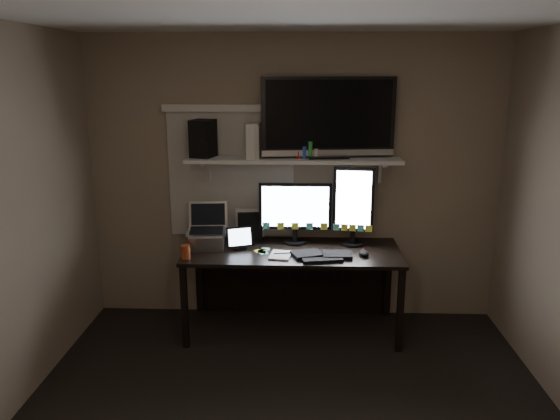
{
  "coord_description": "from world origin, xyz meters",
  "views": [
    {
      "loc": [
        0.06,
        -2.92,
        2.2
      ],
      "look_at": [
        -0.1,
        1.25,
        1.12
      ],
      "focal_mm": 35.0,
      "sensor_mm": 36.0,
      "label": 1
    }
  ],
  "objects_px": {
    "game_console": "(256,140)",
    "speaker": "(203,138)",
    "cup": "(186,252)",
    "monitor_portrait": "(353,206)",
    "laptop": "(206,227)",
    "desk": "(293,265)",
    "tablet": "(240,238)",
    "monitor_landscape": "(295,213)",
    "keyboard": "(322,255)",
    "mouse": "(364,253)",
    "tv": "(328,118)"
  },
  "relations": [
    {
      "from": "keyboard",
      "to": "tablet",
      "type": "relative_size",
      "value": 2.16
    },
    {
      "from": "keyboard",
      "to": "laptop",
      "type": "height_order",
      "value": "laptop"
    },
    {
      "from": "monitor_landscape",
      "to": "monitor_portrait",
      "type": "bearing_deg",
      "value": -3.63
    },
    {
      "from": "speaker",
      "to": "monitor_landscape",
      "type": "bearing_deg",
      "value": 14.11
    },
    {
      "from": "mouse",
      "to": "speaker",
      "type": "height_order",
      "value": "speaker"
    },
    {
      "from": "monitor_portrait",
      "to": "cup",
      "type": "xyz_separation_m",
      "value": [
        -1.36,
        -0.41,
        -0.29
      ]
    },
    {
      "from": "cup",
      "to": "speaker",
      "type": "height_order",
      "value": "speaker"
    },
    {
      "from": "desk",
      "to": "keyboard",
      "type": "xyz_separation_m",
      "value": [
        0.24,
        -0.27,
        0.19
      ]
    },
    {
      "from": "desk",
      "to": "laptop",
      "type": "relative_size",
      "value": 4.88
    },
    {
      "from": "monitor_portrait",
      "to": "tv",
      "type": "bearing_deg",
      "value": 176.38
    },
    {
      "from": "monitor_landscape",
      "to": "keyboard",
      "type": "xyz_separation_m",
      "value": [
        0.22,
        -0.35,
        -0.26
      ]
    },
    {
      "from": "monitor_landscape",
      "to": "tablet",
      "type": "height_order",
      "value": "monitor_landscape"
    },
    {
      "from": "mouse",
      "to": "cup",
      "type": "xyz_separation_m",
      "value": [
        -1.43,
        -0.12,
        0.03
      ]
    },
    {
      "from": "monitor_landscape",
      "to": "cup",
      "type": "relative_size",
      "value": 5.62
    },
    {
      "from": "monitor_portrait",
      "to": "laptop",
      "type": "relative_size",
      "value": 1.87
    },
    {
      "from": "desk",
      "to": "tv",
      "type": "distance_m",
      "value": 1.3
    },
    {
      "from": "mouse",
      "to": "cup",
      "type": "height_order",
      "value": "cup"
    },
    {
      "from": "speaker",
      "to": "cup",
      "type": "bearing_deg",
      "value": -86.22
    },
    {
      "from": "monitor_portrait",
      "to": "tablet",
      "type": "xyz_separation_m",
      "value": [
        -0.95,
        -0.16,
        -0.25
      ]
    },
    {
      "from": "mouse",
      "to": "tablet",
      "type": "height_order",
      "value": "tablet"
    },
    {
      "from": "desk",
      "to": "monitor_portrait",
      "type": "bearing_deg",
      "value": 5.24
    },
    {
      "from": "monitor_landscape",
      "to": "game_console",
      "type": "distance_m",
      "value": 0.71
    },
    {
      "from": "desk",
      "to": "monitor_portrait",
      "type": "relative_size",
      "value": 2.61
    },
    {
      "from": "cup",
      "to": "speaker",
      "type": "distance_m",
      "value": 0.97
    },
    {
      "from": "game_console",
      "to": "speaker",
      "type": "xyz_separation_m",
      "value": [
        -0.44,
        0.02,
        0.01
      ]
    },
    {
      "from": "desk",
      "to": "mouse",
      "type": "relative_size",
      "value": 15.04
    },
    {
      "from": "laptop",
      "to": "mouse",
      "type": "bearing_deg",
      "value": -11.35
    },
    {
      "from": "game_console",
      "to": "tv",
      "type": "bearing_deg",
      "value": 19.5
    },
    {
      "from": "desk",
      "to": "cup",
      "type": "bearing_deg",
      "value": -156.67
    },
    {
      "from": "cup",
      "to": "desk",
      "type": "bearing_deg",
      "value": 23.33
    },
    {
      "from": "tablet",
      "to": "cup",
      "type": "xyz_separation_m",
      "value": [
        -0.41,
        -0.25,
        -0.04
      ]
    },
    {
      "from": "laptop",
      "to": "tv",
      "type": "bearing_deg",
      "value": 5.72
    },
    {
      "from": "desk",
      "to": "speaker",
      "type": "relative_size",
      "value": 5.75
    },
    {
      "from": "monitor_portrait",
      "to": "tablet",
      "type": "relative_size",
      "value": 3.06
    },
    {
      "from": "laptop",
      "to": "speaker",
      "type": "relative_size",
      "value": 1.18
    },
    {
      "from": "tablet",
      "to": "speaker",
      "type": "height_order",
      "value": "speaker"
    },
    {
      "from": "cup",
      "to": "speaker",
      "type": "relative_size",
      "value": 0.36
    },
    {
      "from": "desk",
      "to": "game_console",
      "type": "bearing_deg",
      "value": 168.48
    },
    {
      "from": "mouse",
      "to": "desk",
      "type": "bearing_deg",
      "value": 146.28
    },
    {
      "from": "monitor_portrait",
      "to": "tablet",
      "type": "distance_m",
      "value": 1.0
    },
    {
      "from": "desk",
      "to": "cup",
      "type": "relative_size",
      "value": 16.21
    },
    {
      "from": "tablet",
      "to": "cup",
      "type": "relative_size",
      "value": 2.03
    },
    {
      "from": "keyboard",
      "to": "speaker",
      "type": "height_order",
      "value": "speaker"
    },
    {
      "from": "tablet",
      "to": "speaker",
      "type": "bearing_deg",
      "value": 128.1
    },
    {
      "from": "keyboard",
      "to": "desk",
      "type": "bearing_deg",
      "value": 120.99
    },
    {
      "from": "tablet",
      "to": "keyboard",
      "type": "bearing_deg",
      "value": -31.93
    },
    {
      "from": "cup",
      "to": "tv",
      "type": "xyz_separation_m",
      "value": [
        1.14,
        0.46,
        1.03
      ]
    },
    {
      "from": "monitor_portrait",
      "to": "monitor_landscape",
      "type": "bearing_deg",
      "value": -175.59
    },
    {
      "from": "monitor_landscape",
      "to": "tv",
      "type": "distance_m",
      "value": 0.85
    },
    {
      "from": "monitor_landscape",
      "to": "game_console",
      "type": "bearing_deg",
      "value": -178.19
    }
  ]
}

